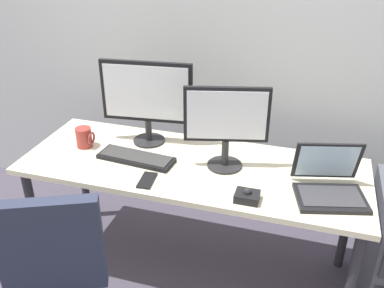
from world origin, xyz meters
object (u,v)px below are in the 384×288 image
Objects in this scene: monitor_main at (147,97)px; keyboard at (136,158)px; monitor_side at (226,122)px; laptop at (329,184)px; trackball_mouse at (247,196)px; cell_phone at (147,180)px; coffee_mug at (84,137)px.

monitor_main reaches higher than keyboard.
laptop is at bearing -11.36° from monitor_side.
trackball_mouse is (0.63, -0.19, 0.01)m from keyboard.
monitor_side is at bearing 31.78° from cell_phone.
monitor_side reaches higher than laptop.
monitor_main is 3.57× the size of cell_phone.
coffee_mug is 0.52m from cell_phone.
monitor_main is at bearing 163.27° from monitor_side.
monitor_main is 4.61× the size of trackball_mouse.
laptop is 0.86m from cell_phone.
monitor_side is 0.82m from coffee_mug.
trackball_mouse reaches higher than keyboard.
laptop is at bearing 4.59° from cell_phone.
keyboard is (-0.46, -0.07, -0.24)m from monitor_side.
monitor_main is at bearing 166.03° from laptop.
monitor_side is 0.48m from cell_phone.
monitor_main is 1.21× the size of keyboard.
coffee_mug reaches higher than cell_phone.
keyboard is at bearing -171.08° from monitor_side.
cell_phone is (-0.33, -0.25, -0.25)m from monitor_side.
monitor_main reaches higher than monitor_side.
monitor_side is 1.17× the size of laptop.
cell_phone is at bearing 178.19° from trackball_mouse.
laptop is (0.52, -0.10, -0.20)m from monitor_side.
monitor_side is at bearing 8.92° from keyboard.
monitor_main reaches higher than cell_phone.
keyboard is 3.72× the size of coffee_mug.
trackball_mouse is at bearing -32.37° from monitor_main.
monitor_main is 4.49× the size of coffee_mug.
monitor_side is at bearing -16.73° from monitor_main.
keyboard is 0.34m from coffee_mug.
cell_phone is (0.15, -0.39, -0.27)m from monitor_main.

